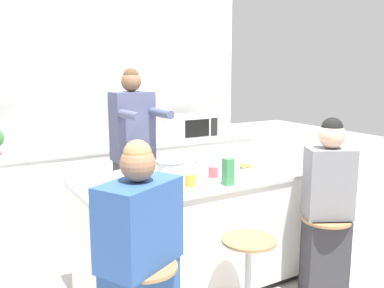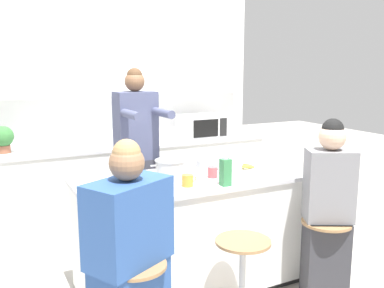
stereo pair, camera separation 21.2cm
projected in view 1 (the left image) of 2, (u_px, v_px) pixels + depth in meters
ground_plane at (197, 285)px, 3.53m from camera, size 16.00×16.00×0.00m
wall_back at (109, 87)px, 4.92m from camera, size 3.47×0.22×2.70m
back_counter at (122, 184)px, 4.84m from camera, size 3.23×0.67×0.94m
kitchen_island at (197, 232)px, 3.45m from camera, size 1.88×0.80×0.93m
bar_stool_center at (248, 280)px, 2.90m from camera, size 0.38×0.38×0.65m
bar_stool_rightmost at (324, 255)px, 3.29m from camera, size 0.38×0.38×0.65m
person_cooking at (134, 168)px, 3.83m from camera, size 0.37×0.56×1.77m
person_wrapped_blanket at (140, 264)px, 2.49m from camera, size 0.56×0.48×1.39m
person_seated_near at (327, 216)px, 3.26m from camera, size 0.41×0.38×1.42m
cooking_pot at (171, 169)px, 3.31m from camera, size 0.32×0.24×0.15m
fruit_bowl at (207, 163)px, 3.71m from camera, size 0.22×0.22×0.06m
mixing_bowl_steel at (126, 178)px, 3.17m from camera, size 0.22×0.22×0.08m
coffee_cup_near at (213, 172)px, 3.35m from camera, size 0.11×0.08×0.08m
coffee_cup_far at (191, 180)px, 3.09m from camera, size 0.11×0.08×0.09m
banana_bunch at (245, 165)px, 3.65m from camera, size 0.15×0.11×0.05m
juice_carton at (228, 172)px, 3.12m from camera, size 0.07×0.07×0.21m
microwave at (192, 126)px, 5.15m from camera, size 0.52×0.39×0.27m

